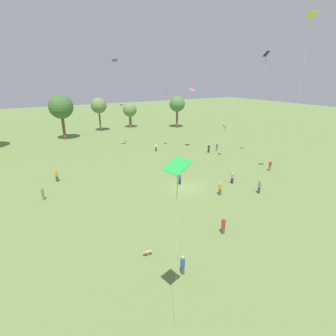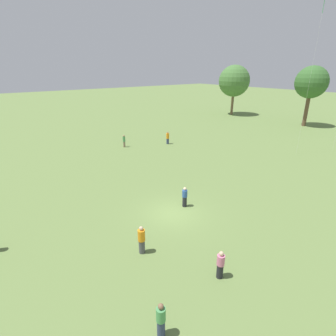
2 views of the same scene
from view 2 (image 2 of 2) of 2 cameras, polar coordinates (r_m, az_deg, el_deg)
ground_plane at (r=20.37m, az=1.16°, el=-9.77°), size 240.00×240.00×0.00m
tree_0 at (r=63.94m, az=14.22°, el=17.88°), size 6.89×6.89×10.97m
tree_1 at (r=55.77m, az=28.76°, el=15.99°), size 5.69×5.69×10.77m
person_0 at (r=38.05m, az=-0.07°, el=6.56°), size 0.49×0.49×1.79m
person_1 at (r=12.30m, az=-1.55°, el=-30.20°), size 0.55×0.55×1.73m
person_2 at (r=16.14m, az=-5.77°, el=-15.30°), size 0.61×0.61×1.83m
person_4 at (r=37.03m, az=-9.54°, el=5.82°), size 0.37×0.37×1.71m
person_7 at (r=14.83m, az=11.34°, el=-19.96°), size 0.58×0.58×1.65m
person_10 at (r=20.92m, az=3.65°, el=-6.34°), size 0.57×0.57×1.67m
kite_4 at (r=36.88m, az=30.84°, el=28.40°), size 1.02×0.94×17.84m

